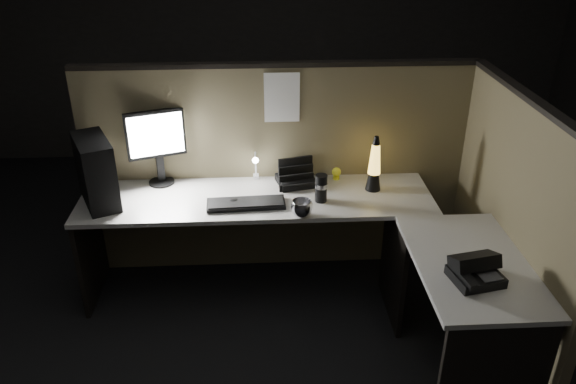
{
  "coord_description": "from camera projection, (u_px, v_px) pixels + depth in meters",
  "views": [
    {
      "loc": [
        -0.12,
        -2.64,
        2.45
      ],
      "look_at": [
        0.04,
        0.35,
        0.89
      ],
      "focal_mm": 35.0,
      "sensor_mm": 36.0,
      "label": 1
    }
  ],
  "objects": [
    {
      "name": "mouse",
      "position": [
        234.0,
        202.0,
        3.57
      ],
      "size": [
        0.11,
        0.09,
        0.03
      ],
      "primitive_type": "ellipsoid",
      "rotation": [
        0.0,
        0.0,
        0.39
      ],
      "color": "black",
      "rests_on": "desk"
    },
    {
      "name": "keyboard",
      "position": [
        246.0,
        204.0,
        3.56
      ],
      "size": [
        0.5,
        0.19,
        0.02
      ],
      "primitive_type": "cube",
      "rotation": [
        0.0,
        0.0,
        0.05
      ],
      "color": "black",
      "rests_on": "desk"
    },
    {
      "name": "lava_lamp",
      "position": [
        374.0,
        168.0,
        3.69
      ],
      "size": [
        0.1,
        0.1,
        0.38
      ],
      "color": "black",
      "rests_on": "desk"
    },
    {
      "name": "monitor",
      "position": [
        157.0,
        140.0,
        3.71
      ],
      "size": [
        0.39,
        0.18,
        0.52
      ],
      "rotation": [
        0.0,
        0.0,
        0.33
      ],
      "color": "black",
      "rests_on": "desk"
    },
    {
      "name": "floor",
      "position": [
        284.0,
        345.0,
        3.48
      ],
      "size": [
        6.0,
        6.0,
        0.0
      ],
      "primitive_type": "plane",
      "color": "black",
      "rests_on": "ground"
    },
    {
      "name": "partition_back",
      "position": [
        277.0,
        172.0,
        3.96
      ],
      "size": [
        2.66,
        0.06,
        1.5
      ],
      "primitive_type": "cube",
      "color": "brown",
      "rests_on": "ground"
    },
    {
      "name": "pinned_paper",
      "position": [
        282.0,
        98.0,
        3.67
      ],
      "size": [
        0.23,
        0.0,
        0.33
      ],
      "primitive_type": "cube",
      "color": "white",
      "rests_on": "partition_back"
    },
    {
      "name": "organizer",
      "position": [
        296.0,
        178.0,
        3.82
      ],
      "size": [
        0.28,
        0.26,
        0.18
      ],
      "rotation": [
        0.0,
        0.0,
        0.22
      ],
      "color": "black",
      "rests_on": "desk"
    },
    {
      "name": "figurine",
      "position": [
        336.0,
        172.0,
        3.88
      ],
      "size": [
        0.06,
        0.06,
        0.06
      ],
      "primitive_type": "sphere",
      "color": "#F6F727",
      "rests_on": "desk"
    },
    {
      "name": "desk",
      "position": [
        311.0,
        243.0,
        3.44
      ],
      "size": [
        2.6,
        1.6,
        0.73
      ],
      "color": "#A8A59F",
      "rests_on": "ground"
    },
    {
      "name": "partition_right",
      "position": [
        510.0,
        227.0,
        3.29
      ],
      "size": [
        0.06,
        1.66,
        1.5
      ],
      "primitive_type": "cube",
      "color": "brown",
      "rests_on": "ground"
    },
    {
      "name": "travel_mug",
      "position": [
        321.0,
        188.0,
        3.57
      ],
      "size": [
        0.08,
        0.08,
        0.18
      ],
      "primitive_type": "cylinder",
      "color": "black",
      "rests_on": "desk"
    },
    {
      "name": "clip_lamp",
      "position": [
        256.0,
        165.0,
        3.8
      ],
      "size": [
        0.04,
        0.16,
        0.21
      ],
      "color": "silver",
      "rests_on": "desk"
    },
    {
      "name": "desk_phone",
      "position": [
        475.0,
        270.0,
        2.85
      ],
      "size": [
        0.27,
        0.28,
        0.14
      ],
      "rotation": [
        0.0,
        0.0,
        0.2
      ],
      "color": "black",
      "rests_on": "desk"
    },
    {
      "name": "pc_tower",
      "position": [
        96.0,
        171.0,
        3.5
      ],
      "size": [
        0.34,
        0.45,
        0.43
      ],
      "primitive_type": "cube",
      "rotation": [
        0.0,
        0.0,
        0.43
      ],
      "color": "black",
      "rests_on": "desk"
    },
    {
      "name": "room_shell",
      "position": [
        283.0,
        93.0,
        2.73
      ],
      "size": [
        6.0,
        6.0,
        6.0
      ],
      "color": "silver",
      "rests_on": "ground"
    },
    {
      "name": "steel_mug",
      "position": [
        302.0,
        208.0,
        3.42
      ],
      "size": [
        0.17,
        0.17,
        0.1
      ],
      "primitive_type": "imported",
      "rotation": [
        0.0,
        0.0,
        0.37
      ],
      "color": "#B6B6BD",
      "rests_on": "desk"
    }
  ]
}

